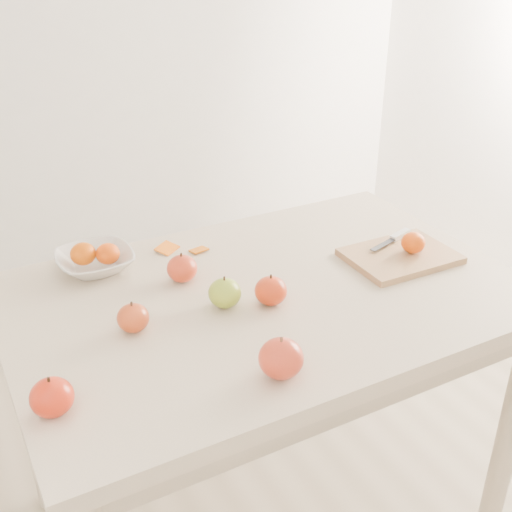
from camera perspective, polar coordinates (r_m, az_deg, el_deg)
name	(u,v)px	position (r m, az deg, el deg)	size (l,w,h in m)	color
ground	(264,512)	(2.01, 0.73, -21.82)	(3.50, 3.50, 0.00)	#C6B293
table	(266,325)	(1.58, 0.87, -6.19)	(1.20, 0.80, 0.75)	beige
cutting_board	(400,256)	(1.70, 12.69, -0.01)	(0.27, 0.20, 0.02)	tan
board_tangerine	(413,243)	(1.70, 13.80, 1.17)	(0.06, 0.06, 0.05)	#E94F08
fruit_bowl	(95,261)	(1.65, -14.10, -0.48)	(0.19, 0.19, 0.05)	silver
bowl_tangerine_near	(83,254)	(1.65, -15.12, 0.20)	(0.06, 0.06, 0.06)	orange
bowl_tangerine_far	(108,254)	(1.64, -13.04, 0.21)	(0.06, 0.06, 0.05)	#E33C08
orange_peel_a	(167,250)	(1.72, -7.90, 0.56)	(0.06, 0.04, 0.00)	orange
orange_peel_b	(199,251)	(1.71, -5.10, 0.47)	(0.04, 0.04, 0.00)	orange
paring_knife	(397,236)	(1.77, 12.45, 1.71)	(0.17, 0.07, 0.01)	white
apple_green	(225,293)	(1.45, -2.79, -3.30)	(0.08, 0.08, 0.07)	olive
apple_red_b	(133,318)	(1.39, -10.87, -5.42)	(0.07, 0.07, 0.06)	maroon
apple_red_c	(281,358)	(1.24, 2.24, -9.08)	(0.09, 0.09, 0.08)	maroon
apple_red_d	(52,397)	(1.21, -17.69, -11.87)	(0.08, 0.08, 0.07)	#A10401
apple_red_e	(271,291)	(1.46, 1.32, -3.11)	(0.07, 0.07, 0.07)	#9A0608
apple_red_a	(182,268)	(1.56, -6.59, -1.11)	(0.07, 0.07, 0.07)	#9F050F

